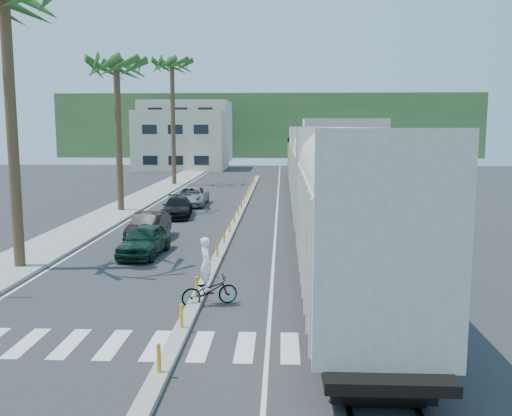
{
  "coord_description": "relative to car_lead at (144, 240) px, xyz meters",
  "views": [
    {
      "loc": [
        2.87,
        -16.6,
        5.88
      ],
      "look_at": [
        1.61,
        10.41,
        2.0
      ],
      "focal_mm": 40.0,
      "sensor_mm": 36.0,
      "label": 1
    }
  ],
  "objects": [
    {
      "name": "car_second",
      "position": [
        -0.65,
        3.57,
        0.0
      ],
      "size": [
        1.64,
        4.38,
        1.43
      ],
      "primitive_type": "imported",
      "rotation": [
        0.0,
        0.0,
        -0.01
      ],
      "color": "black",
      "rests_on": "ground"
    },
    {
      "name": "median",
      "position": [
        3.43,
        11.19,
        -0.62
      ],
      "size": [
        0.45,
        60.0,
        0.85
      ],
      "color": "gray",
      "rests_on": "ground"
    },
    {
      "name": "car_lead",
      "position": [
        0.0,
        0.0,
        0.0
      ],
      "size": [
        2.27,
        4.41,
        1.42
      ],
      "primitive_type": "imported",
      "rotation": [
        0.0,
        0.0,
        -0.07
      ],
      "color": "black",
      "rests_on": "ground"
    },
    {
      "name": "hillside",
      "position": [
        3.43,
        91.23,
        5.29
      ],
      "size": [
        80.0,
        20.0,
        12.0
      ],
      "primitive_type": "cube",
      "color": "#385628",
      "rests_on": "ground"
    },
    {
      "name": "cyclist",
      "position": [
        3.89,
        -7.19,
        0.0
      ],
      "size": [
        2.05,
        2.39,
        2.29
      ],
      "rotation": [
        0.0,
        0.0,
        1.98
      ],
      "color": "#9EA0A5",
      "rests_on": "ground"
    },
    {
      "name": "car_rear",
      "position": [
        -0.52,
        16.71,
        -0.02
      ],
      "size": [
        2.5,
        5.06,
        1.38
      ],
      "primitive_type": "imported",
      "rotation": [
        0.0,
        0.0,
        0.02
      ],
      "color": "#A7AAAD",
      "rests_on": "ground"
    },
    {
      "name": "crosswalk",
      "position": [
        3.43,
        -10.77,
        -0.7
      ],
      "size": [
        14.0,
        2.2,
        0.01
      ],
      "primitive_type": "cube",
      "color": "silver",
      "rests_on": "ground"
    },
    {
      "name": "lane_markings",
      "position": [
        1.28,
        16.23,
        -0.71
      ],
      "size": [
        9.42,
        90.0,
        0.01
      ],
      "color": "silver",
      "rests_on": "ground"
    },
    {
      "name": "buildings",
      "position": [
        -2.98,
        62.89,
        3.65
      ],
      "size": [
        38.0,
        27.0,
        10.0
      ],
      "color": "#C1B599",
      "rests_on": "ground"
    },
    {
      "name": "palm_trees",
      "position": [
        -4.67,
        13.93,
        10.1
      ],
      "size": [
        3.5,
        37.2,
        13.75
      ],
      "color": "brown",
      "rests_on": "ground"
    },
    {
      "name": "ground",
      "position": [
        3.43,
        -8.77,
        -0.71
      ],
      "size": [
        140.0,
        140.0,
        0.0
      ],
      "primitive_type": "plane",
      "color": "#28282B",
      "rests_on": "ground"
    },
    {
      "name": "rails",
      "position": [
        8.43,
        19.23,
        -0.68
      ],
      "size": [
        1.56,
        100.0,
        0.06
      ],
      "color": "black",
      "rests_on": "ground"
    },
    {
      "name": "sidewalk",
      "position": [
        -5.07,
        16.23,
        -0.64
      ],
      "size": [
        3.0,
        90.0,
        0.15
      ],
      "primitive_type": "cube",
      "color": "gray",
      "rests_on": "ground"
    },
    {
      "name": "freight_train",
      "position": [
        8.43,
        12.66,
        2.2
      ],
      "size": [
        3.0,
        60.94,
        5.85
      ],
      "color": "#ADAB9F",
      "rests_on": "ground"
    },
    {
      "name": "car_third",
      "position": [
        -0.54,
        11.13,
        -0.06
      ],
      "size": [
        2.63,
        4.78,
        1.29
      ],
      "primitive_type": "imported",
      "rotation": [
        0.0,
        0.0,
        0.09
      ],
      "color": "black",
      "rests_on": "ground"
    }
  ]
}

